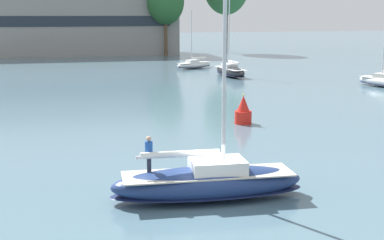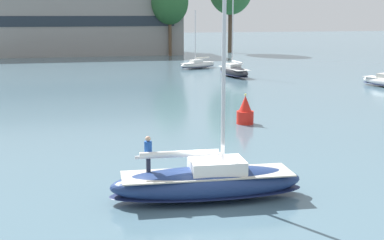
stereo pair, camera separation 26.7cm
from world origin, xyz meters
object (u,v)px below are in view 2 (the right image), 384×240
Objects in this scene: tree_shore_right at (170,2)px; sailboat_main at (208,181)px; sailboat_moored_mid_channel at (198,64)px; channel_buoy at (245,112)px; sailboat_moored_outer_mooring at (234,71)px.

sailboat_main is (-13.88, -80.71, -9.47)m from tree_shore_right.
channel_buoy is (-6.32, -40.57, 0.33)m from sailboat_moored_mid_channel.
channel_buoy is at bearing 65.50° from sailboat_main.
channel_buoy is at bearing -106.03° from sailboat_moored_outer_mooring.
sailboat_moored_mid_channel reaches higher than channel_buoy.
tree_shore_right is 37.13m from sailboat_moored_outer_mooring.
sailboat_moored_outer_mooring is at bearing 70.96° from sailboat_main.
tree_shore_right is 1.70× the size of sailboat_moored_mid_channel.
sailboat_main reaches higher than channel_buoy.
sailboat_moored_outer_mooring is 4.78× the size of channel_buoy.
sailboat_moored_mid_channel is (13.34, 55.98, -0.23)m from sailboat_main.
sailboat_moored_mid_channel is (-0.54, -24.73, -9.70)m from tree_shore_right.
sailboat_main reaches higher than sailboat_moored_mid_channel.
sailboat_main is at bearing -99.76° from tree_shore_right.
tree_shore_right reaches higher than sailboat_moored_mid_channel.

